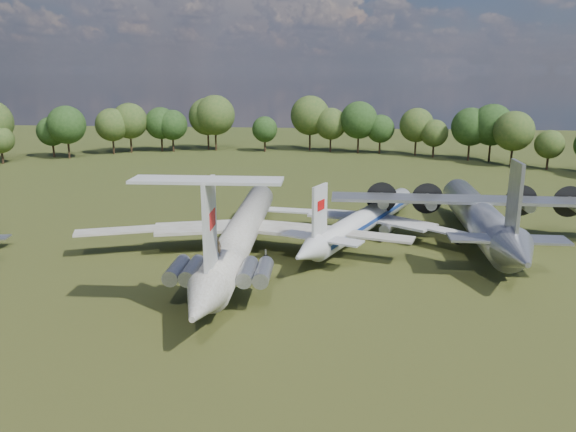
# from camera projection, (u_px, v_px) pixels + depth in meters

# --- Properties ---
(ground) EXTENTS (300.00, 300.00, 0.00)m
(ground) POSITION_uv_depth(u_px,v_px,m) (212.00, 250.00, 68.23)
(ground) COLOR #274015
(ground) RESTS_ON ground
(il62_airliner) EXTENTS (40.55, 52.00, 5.00)m
(il62_airliner) POSITION_uv_depth(u_px,v_px,m) (242.00, 238.00, 64.70)
(il62_airliner) COLOR silver
(il62_airliner) RESTS_ON ground
(tu104_jet) EXTENTS (43.70, 48.82, 4.01)m
(tu104_jet) POSITION_uv_depth(u_px,v_px,m) (366.00, 223.00, 72.84)
(tu104_jet) COLOR silver
(tu104_jet) RESTS_ON ground
(an12_transport) EXTENTS (37.45, 41.79, 5.46)m
(an12_transport) POSITION_uv_depth(u_px,v_px,m) (479.00, 222.00, 70.72)
(an12_transport) COLOR #9FA2A7
(an12_transport) RESTS_ON ground
(person_on_il62) EXTENTS (0.73, 0.57, 1.79)m
(person_on_il62) POSITION_uv_depth(u_px,v_px,m) (218.00, 247.00, 50.33)
(person_on_il62) COLOR olive
(person_on_il62) RESTS_ON il62_airliner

